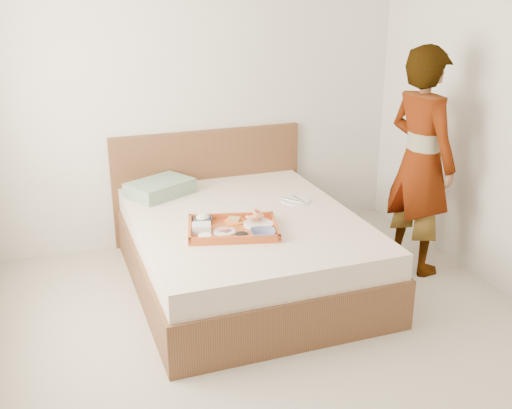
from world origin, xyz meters
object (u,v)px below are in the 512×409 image
Objects in this scene: tray at (233,228)px; dinner_plate at (296,201)px; person at (421,162)px; bed at (245,250)px.

tray reaches higher than dinner_plate.
tray is 1.53m from person.
dinner_plate is 0.98m from person.
person reaches higher than tray.
tray is 2.74× the size of dinner_plate.
tray reaches higher than bed.
dinner_plate is (0.64, 0.41, -0.02)m from tray.
tray is at bearing -147.36° from dinner_plate.
dinner_plate is at bearing 47.26° from tray.
tray is at bearing 82.66° from person.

